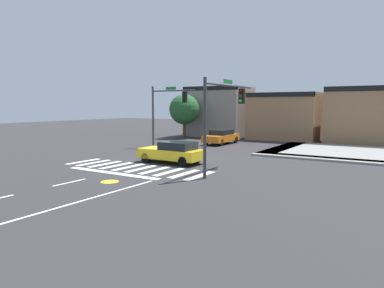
% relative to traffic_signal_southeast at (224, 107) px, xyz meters
% --- Properties ---
extents(ground_plane, '(120.00, 120.00, 0.00)m').
position_rel_traffic_signal_southeast_xyz_m(ground_plane, '(-5.33, 2.85, -3.82)').
color(ground_plane, '#302D30').
extents(crosswalk_near, '(9.89, 2.87, 0.01)m').
position_rel_traffic_signal_southeast_xyz_m(crosswalk_near, '(-5.33, -1.65, -3.81)').
color(crosswalk_near, silver).
rests_on(crosswalk_near, ground_plane).
extents(lane_markings, '(6.80, 20.25, 0.01)m').
position_rel_traffic_signal_southeast_xyz_m(lane_markings, '(-4.23, -9.17, -3.81)').
color(lane_markings, white).
rests_on(lane_markings, ground_plane).
extents(bike_detector_marking, '(0.93, 0.93, 0.01)m').
position_rel_traffic_signal_southeast_xyz_m(bike_detector_marking, '(-3.74, -5.44, -3.82)').
color(bike_detector_marking, yellow).
rests_on(bike_detector_marking, ground_plane).
extents(curb_corner_northeast, '(10.00, 10.60, 0.15)m').
position_rel_traffic_signal_southeast_xyz_m(curb_corner_northeast, '(3.16, 12.27, -3.74)').
color(curb_corner_northeast, gray).
rests_on(curb_corner_northeast, ground_plane).
extents(storefront_row, '(24.74, 6.94, 6.15)m').
position_rel_traffic_signal_southeast_xyz_m(storefront_row, '(-3.34, 21.82, -0.95)').
color(storefront_row, gray).
rests_on(storefront_row, ground_plane).
extents(traffic_signal_southeast, '(0.32, 6.02, 5.38)m').
position_rel_traffic_signal_southeast_xyz_m(traffic_signal_southeast, '(0.00, 0.00, 0.00)').
color(traffic_signal_southeast, '#383A3D').
rests_on(traffic_signal_southeast, ground_plane).
extents(traffic_signal_northwest, '(4.64, 0.32, 5.62)m').
position_rel_traffic_signal_southeast_xyz_m(traffic_signal_northwest, '(-9.74, 7.80, 0.05)').
color(traffic_signal_northwest, '#383A3D').
rests_on(traffic_signal_northwest, ground_plane).
extents(car_yellow, '(4.48, 1.85, 1.47)m').
position_rel_traffic_signal_southeast_xyz_m(car_yellow, '(-4.40, 1.09, -3.07)').
color(car_yellow, gold).
rests_on(car_yellow, ground_plane).
extents(car_orange, '(1.90, 4.66, 1.42)m').
position_rel_traffic_signal_southeast_xyz_m(car_orange, '(-7.09, 13.35, -3.08)').
color(car_orange, orange).
rests_on(car_orange, ground_plane).
extents(roadside_tree, '(3.56, 3.56, 5.18)m').
position_rel_traffic_signal_southeast_xyz_m(roadside_tree, '(-13.83, 16.85, -0.43)').
color(roadside_tree, '#4C3823').
rests_on(roadside_tree, ground_plane).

